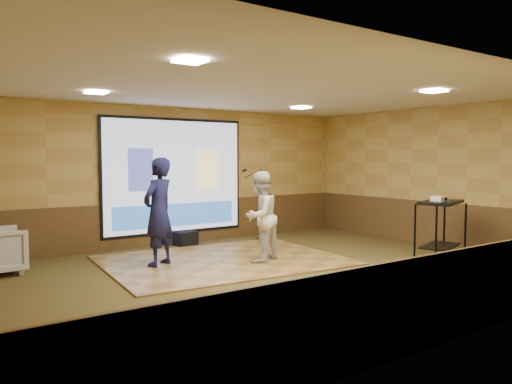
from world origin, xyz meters
TOP-DOWN VIEW (x-y plane):
  - ground at (0.00, 0.00)m, footprint 9.00×9.00m
  - room_shell at (0.00, 0.00)m, footprint 9.04×7.04m
  - wainscot_back at (0.00, 3.48)m, footprint 9.00×0.04m
  - wainscot_front at (0.00, -3.48)m, footprint 9.00×0.04m
  - wainscot_right at (4.48, 0.00)m, footprint 0.04×7.00m
  - projector_screen at (0.00, 3.44)m, footprint 3.32×0.06m
  - downlight_nw at (-2.20, 1.80)m, footprint 0.32×0.32m
  - downlight_ne at (2.20, 1.80)m, footprint 0.32×0.32m
  - downlight_sw at (-2.20, -1.50)m, footprint 0.32×0.32m
  - downlight_se at (2.20, -1.50)m, footprint 0.32×0.32m
  - dance_floor at (-0.09, 1.29)m, footprint 4.46×3.56m
  - player_left at (-1.26, 1.51)m, footprint 0.82×0.72m
  - player_right at (0.38, 0.78)m, footprint 0.97×0.88m
  - av_table at (3.21, -0.99)m, footprint 1.06×0.56m
  - projector at (3.12, -1.02)m, footprint 0.27×0.23m
  - mic_stand at (1.81, 2.81)m, footprint 0.65×0.27m
  - duffel_bag at (0.12, 3.20)m, footprint 0.54×0.42m

SIDE VIEW (x-z plane):
  - ground at x=0.00m, z-range 0.00..0.00m
  - dance_floor at x=-0.09m, z-range 0.00..0.03m
  - duffel_bag at x=0.12m, z-range 0.00..0.30m
  - wainscot_back at x=0.00m, z-range 0.00..0.95m
  - wainscot_front at x=0.00m, z-range 0.00..0.95m
  - wainscot_right at x=4.48m, z-range 0.00..0.95m
  - mic_stand at x=1.81m, z-range -0.33..1.32m
  - av_table at x=3.21m, z-range 0.25..1.37m
  - player_right at x=0.38m, z-range 0.03..1.66m
  - player_left at x=-1.26m, z-range 0.03..1.91m
  - projector at x=3.12m, z-range 1.12..1.20m
  - projector_screen at x=0.00m, z-range 0.21..2.73m
  - room_shell at x=0.00m, z-range 0.58..3.60m
  - downlight_nw at x=-2.20m, z-range 2.96..2.98m
  - downlight_ne at x=2.20m, z-range 2.96..2.98m
  - downlight_sw at x=-2.20m, z-range 2.96..2.98m
  - downlight_se at x=2.20m, z-range 2.96..2.98m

